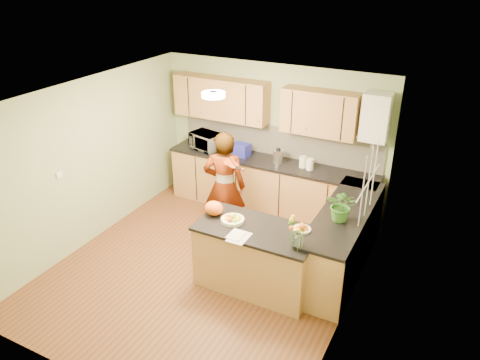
% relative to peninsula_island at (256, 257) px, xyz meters
% --- Properties ---
extents(floor, '(4.50, 4.50, 0.00)m').
position_rel_peninsula_island_xyz_m(floor, '(-0.78, 0.02, -0.45)').
color(floor, '#5A3119').
rests_on(floor, ground).
extents(ceiling, '(4.00, 4.50, 0.02)m').
position_rel_peninsula_island_xyz_m(ceiling, '(-0.78, 0.02, 2.05)').
color(ceiling, white).
rests_on(ceiling, wall_back).
extents(wall_back, '(4.00, 0.02, 2.50)m').
position_rel_peninsula_island_xyz_m(wall_back, '(-0.78, 2.27, 0.80)').
color(wall_back, '#99AD7C').
rests_on(wall_back, floor).
extents(wall_front, '(4.00, 0.02, 2.50)m').
position_rel_peninsula_island_xyz_m(wall_front, '(-0.78, -2.23, 0.80)').
color(wall_front, '#99AD7C').
rests_on(wall_front, floor).
extents(wall_left, '(0.02, 4.50, 2.50)m').
position_rel_peninsula_island_xyz_m(wall_left, '(-2.78, 0.02, 0.80)').
color(wall_left, '#99AD7C').
rests_on(wall_left, floor).
extents(wall_right, '(0.02, 4.50, 2.50)m').
position_rel_peninsula_island_xyz_m(wall_right, '(1.22, 0.02, 0.80)').
color(wall_right, '#99AD7C').
rests_on(wall_right, floor).
extents(back_counter, '(3.64, 0.62, 0.94)m').
position_rel_peninsula_island_xyz_m(back_counter, '(-0.68, 1.97, 0.02)').
color(back_counter, '#AA7C44').
rests_on(back_counter, floor).
extents(right_counter, '(0.62, 2.24, 0.94)m').
position_rel_peninsula_island_xyz_m(right_counter, '(0.92, 0.87, 0.02)').
color(right_counter, '#AA7C44').
rests_on(right_counter, floor).
extents(splashback, '(3.60, 0.02, 0.52)m').
position_rel_peninsula_island_xyz_m(splashback, '(-0.68, 2.26, 0.75)').
color(splashback, beige).
rests_on(splashback, back_counter).
extents(upper_cabinets, '(3.20, 0.34, 0.70)m').
position_rel_peninsula_island_xyz_m(upper_cabinets, '(-0.96, 2.10, 1.40)').
color(upper_cabinets, '#AA7C44').
rests_on(upper_cabinets, wall_back).
extents(boiler, '(0.40, 0.30, 0.86)m').
position_rel_peninsula_island_xyz_m(boiler, '(0.92, 2.11, 1.45)').
color(boiler, white).
rests_on(boiler, wall_back).
extents(window_right, '(0.01, 1.30, 1.05)m').
position_rel_peninsula_island_xyz_m(window_right, '(1.21, 0.62, 1.10)').
color(window_right, white).
rests_on(window_right, wall_right).
extents(light_switch, '(0.02, 0.09, 0.09)m').
position_rel_peninsula_island_xyz_m(light_switch, '(-2.77, -0.58, 0.85)').
color(light_switch, white).
rests_on(light_switch, wall_left).
extents(ceiling_lamp, '(0.30, 0.30, 0.07)m').
position_rel_peninsula_island_xyz_m(ceiling_lamp, '(-0.78, 0.32, 2.01)').
color(ceiling_lamp, '#FFEABF').
rests_on(ceiling_lamp, ceiling).
extents(peninsula_island, '(1.56, 0.80, 0.90)m').
position_rel_peninsula_island_xyz_m(peninsula_island, '(0.00, 0.00, 0.00)').
color(peninsula_island, '#AA7C44').
rests_on(peninsula_island, floor).
extents(fruit_dish, '(0.31, 0.31, 0.11)m').
position_rel_peninsula_island_xyz_m(fruit_dish, '(-0.35, -0.00, 0.49)').
color(fruit_dish, beige).
rests_on(fruit_dish, peninsula_island).
extents(orange_bowl, '(0.23, 0.23, 0.13)m').
position_rel_peninsula_island_xyz_m(orange_bowl, '(0.55, 0.15, 0.50)').
color(orange_bowl, beige).
rests_on(orange_bowl, peninsula_island).
extents(flower_vase, '(0.24, 0.24, 0.44)m').
position_rel_peninsula_island_xyz_m(flower_vase, '(0.60, -0.18, 0.74)').
color(flower_vase, silver).
rests_on(flower_vase, peninsula_island).
extents(orange_bag, '(0.30, 0.27, 0.19)m').
position_rel_peninsula_island_xyz_m(orange_bag, '(-0.66, 0.05, 0.54)').
color(orange_bag, '#FF6115').
rests_on(orange_bag, peninsula_island).
extents(papers, '(0.23, 0.31, 0.01)m').
position_rel_peninsula_island_xyz_m(papers, '(-0.10, -0.30, 0.45)').
color(papers, silver).
rests_on(papers, peninsula_island).
extents(violinist, '(0.74, 0.61, 1.76)m').
position_rel_peninsula_island_xyz_m(violinist, '(-0.96, 0.88, 0.43)').
color(violinist, '#D9A885').
rests_on(violinist, floor).
extents(violin, '(0.61, 0.53, 0.15)m').
position_rel_peninsula_island_xyz_m(violin, '(-0.76, 0.66, 0.96)').
color(violin, '#511405').
rests_on(violin, violinist).
extents(microwave, '(0.61, 0.48, 0.30)m').
position_rel_peninsula_island_xyz_m(microwave, '(-1.91, 1.94, 0.64)').
color(microwave, white).
rests_on(microwave, back_counter).
extents(blue_box, '(0.30, 0.24, 0.22)m').
position_rel_peninsula_island_xyz_m(blue_box, '(-1.22, 1.95, 0.60)').
color(blue_box, '#212499').
rests_on(blue_box, back_counter).
extents(kettle, '(0.17, 0.17, 0.31)m').
position_rel_peninsula_island_xyz_m(kettle, '(-0.54, 1.95, 0.62)').
color(kettle, '#B7B7BC').
rests_on(kettle, back_counter).
extents(jar_cream, '(0.13, 0.13, 0.19)m').
position_rel_peninsula_island_xyz_m(jar_cream, '(-0.12, 1.98, 0.58)').
color(jar_cream, beige).
rests_on(jar_cream, back_counter).
extents(jar_white, '(0.13, 0.13, 0.18)m').
position_rel_peninsula_island_xyz_m(jar_white, '(0.02, 1.94, 0.58)').
color(jar_white, white).
rests_on(jar_white, back_counter).
extents(potted_plant, '(0.42, 0.38, 0.44)m').
position_rel_peninsula_island_xyz_m(potted_plant, '(0.92, 0.61, 0.71)').
color(potted_plant, '#3E7C29').
rests_on(potted_plant, right_counter).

